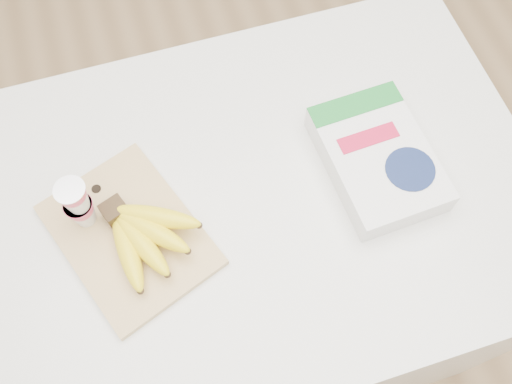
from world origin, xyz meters
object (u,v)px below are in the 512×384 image
table (244,269)px  bananas (143,234)px  cutting_board (129,235)px  cereal_box (378,159)px  yogurt_stack (78,204)px

table → bananas: bananas is taller
table → cutting_board: cutting_board is taller
bananas → cereal_box: (0.51, 0.02, -0.01)m
cutting_board → yogurt_stack: 0.12m
cereal_box → bananas: bearing=179.7°
bananas → cereal_box: bananas is taller
cereal_box → table: bearing=174.1°
table → cereal_box: (0.30, -0.01, 0.52)m
table → yogurt_stack: (-0.31, 0.04, 0.58)m
cutting_board → bananas: bearing=-57.6°
table → yogurt_stack: yogurt_stack is taller
cutting_board → cereal_box: bearing=-20.1°
yogurt_stack → cereal_box: yogurt_stack is taller
cutting_board → yogurt_stack: yogurt_stack is taller
bananas → cereal_box: size_ratio=0.68×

